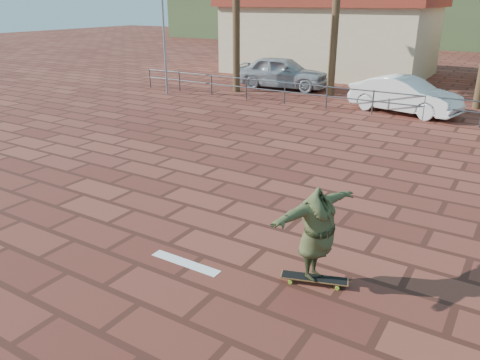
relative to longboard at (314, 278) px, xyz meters
name	(u,v)px	position (x,y,z in m)	size (l,w,h in m)	color
ground	(195,228)	(-2.90, 0.58, -0.09)	(120.00, 120.00, 0.00)	brown
paint_stripe	(185,263)	(-2.20, -0.62, -0.09)	(1.40, 0.22, 0.01)	white
guardrail	(373,98)	(-2.90, 12.58, 0.59)	(24.06, 0.06, 1.00)	#47494F
building_west	(329,36)	(-8.90, 22.58, 2.19)	(12.60, 7.60, 4.50)	beige
hill_back	(313,3)	(-24.90, 56.58, 3.91)	(35.00, 14.00, 8.00)	#384C28
longboard	(314,278)	(0.00, 0.00, 0.00)	(1.12, 0.58, 0.11)	olive
skateboarder	(317,234)	(0.00, 0.00, 0.82)	(1.96, 0.53, 1.60)	#3F4525
car_silver	(282,72)	(-8.83, 16.08, 0.74)	(1.96, 4.86, 1.66)	#A1A4A8
car_white	(405,95)	(-1.91, 13.58, 0.64)	(1.55, 4.45, 1.47)	silver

